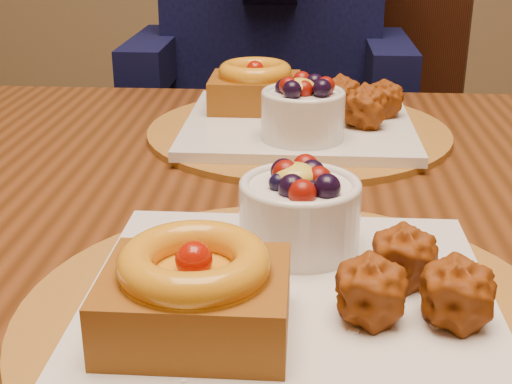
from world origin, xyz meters
TOP-DOWN VIEW (x-y plane):
  - dining_table at (0.00, -0.01)m, footprint 1.60×0.90m
  - place_setting_near at (0.00, -0.22)m, footprint 0.38×0.38m
  - place_setting_far at (0.00, 0.21)m, footprint 0.38×0.38m
  - chair_far at (0.08, 0.83)m, footprint 0.60×0.60m

SIDE VIEW (x-z plane):
  - chair_far at x=0.08m, z-range 0.05..1.02m
  - dining_table at x=0.00m, z-range 0.30..1.06m
  - place_setting_near at x=0.00m, z-range 0.74..0.83m
  - place_setting_far at x=0.00m, z-range 0.74..0.83m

